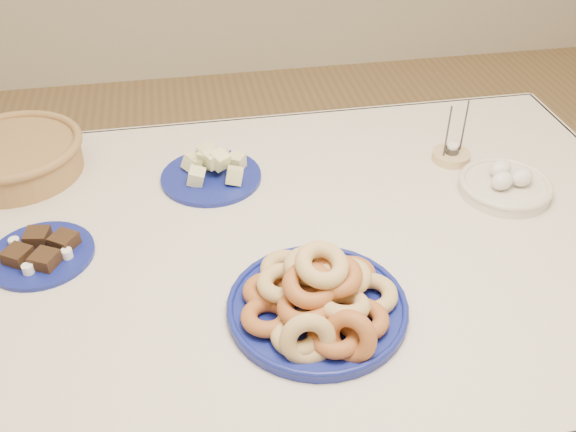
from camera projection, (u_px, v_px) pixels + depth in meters
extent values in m
cylinder|color=brown|center=(18.00, 286.00, 1.82)|extent=(0.06, 0.06, 0.72)
cylinder|color=brown|center=(481.00, 231.00, 2.02)|extent=(0.06, 0.06, 0.72)
cube|color=beige|center=(284.00, 243.00, 1.38)|extent=(1.70, 1.10, 0.02)
cube|color=beige|center=(252.00, 160.00, 1.89)|extent=(1.70, 0.01, 0.28)
cylinder|color=navy|center=(317.00, 308.00, 1.20)|extent=(0.40, 0.40, 0.02)
torus|color=navy|center=(317.00, 305.00, 1.19)|extent=(0.41, 0.41, 0.01)
torus|color=tan|center=(372.00, 295.00, 1.19)|extent=(0.13, 0.13, 0.04)
torus|color=brown|center=(351.00, 274.00, 1.24)|extent=(0.11, 0.11, 0.04)
torus|color=brown|center=(319.00, 266.00, 1.25)|extent=(0.13, 0.13, 0.04)
torus|color=tan|center=(285.00, 269.00, 1.25)|extent=(0.14, 0.14, 0.04)
torus|color=brown|center=(268.00, 290.00, 1.20)|extent=(0.13, 0.13, 0.04)
torus|color=brown|center=(268.00, 317.00, 1.14)|extent=(0.10, 0.10, 0.04)
torus|color=tan|center=(298.00, 333.00, 1.11)|extent=(0.12, 0.12, 0.04)
torus|color=brown|center=(335.00, 336.00, 1.11)|extent=(0.13, 0.13, 0.04)
torus|color=brown|center=(362.00, 319.00, 1.14)|extent=(0.10, 0.10, 0.03)
torus|color=tan|center=(345.00, 278.00, 1.18)|extent=(0.11, 0.11, 0.05)
torus|color=brown|center=(313.00, 267.00, 1.21)|extent=(0.12, 0.12, 0.04)
torus|color=tan|center=(283.00, 283.00, 1.17)|extent=(0.13, 0.13, 0.03)
torus|color=brown|center=(304.00, 306.00, 1.12)|extent=(0.10, 0.10, 0.04)
torus|color=tan|center=(343.00, 304.00, 1.13)|extent=(0.13, 0.13, 0.06)
torus|color=brown|center=(336.00, 276.00, 1.14)|extent=(0.14, 0.14, 0.04)
torus|color=tan|center=(310.00, 265.00, 1.17)|extent=(0.13, 0.13, 0.03)
torus|color=brown|center=(310.00, 285.00, 1.12)|extent=(0.13, 0.13, 0.05)
torus|color=tan|center=(322.00, 265.00, 1.13)|extent=(0.13, 0.14, 0.06)
torus|color=tan|center=(308.00, 340.00, 1.08)|extent=(0.10, 0.06, 0.10)
torus|color=brown|center=(350.00, 337.00, 1.09)|extent=(0.12, 0.11, 0.10)
cylinder|color=navy|center=(211.00, 177.00, 1.55)|extent=(0.28, 0.28, 0.01)
cube|color=#DDE18E|center=(220.00, 160.00, 1.52)|extent=(0.06, 0.06, 0.05)
cube|color=#DDE18E|center=(213.00, 159.00, 1.52)|extent=(0.05, 0.05, 0.04)
cube|color=#DDE18E|center=(193.00, 163.00, 1.56)|extent=(0.06, 0.05, 0.05)
cube|color=#DDE18E|center=(204.00, 160.00, 1.57)|extent=(0.05, 0.04, 0.05)
cube|color=#DDE18E|center=(199.00, 163.00, 1.55)|extent=(0.06, 0.05, 0.05)
cube|color=#DDE18E|center=(219.00, 158.00, 1.57)|extent=(0.06, 0.06, 0.05)
cube|color=#DDE18E|center=(196.00, 177.00, 1.51)|extent=(0.05, 0.05, 0.05)
cube|color=#DDE18E|center=(234.00, 176.00, 1.51)|extent=(0.05, 0.05, 0.05)
cube|color=#DDE18E|center=(236.00, 162.00, 1.56)|extent=(0.05, 0.05, 0.04)
cube|color=#DDE18E|center=(209.00, 156.00, 1.53)|extent=(0.06, 0.06, 0.05)
cube|color=#DDE18E|center=(207.00, 152.00, 1.54)|extent=(0.05, 0.05, 0.05)
cylinder|color=navy|center=(41.00, 255.00, 1.32)|extent=(0.26, 0.26, 0.01)
cube|color=black|center=(18.00, 255.00, 1.29)|extent=(0.07, 0.07, 0.03)
cube|color=black|center=(45.00, 259.00, 1.28)|extent=(0.06, 0.06, 0.03)
cube|color=black|center=(37.00, 237.00, 1.34)|extent=(0.05, 0.05, 0.03)
cube|color=black|center=(64.00, 241.00, 1.33)|extent=(0.07, 0.07, 0.03)
cylinder|color=white|center=(14.00, 243.00, 1.33)|extent=(0.03, 0.03, 0.02)
cylinder|color=white|center=(28.00, 269.00, 1.27)|extent=(0.03, 0.03, 0.02)
cylinder|color=white|center=(67.00, 253.00, 1.30)|extent=(0.03, 0.03, 0.02)
cylinder|color=brown|center=(15.00, 159.00, 1.56)|extent=(0.41, 0.41, 0.08)
torus|color=brown|center=(11.00, 145.00, 1.53)|extent=(0.44, 0.44, 0.02)
cylinder|color=tan|center=(451.00, 156.00, 1.62)|extent=(0.12, 0.12, 0.02)
cylinder|color=#3D3D42|center=(452.00, 150.00, 1.61)|extent=(0.04, 0.04, 0.01)
cylinder|color=white|center=(453.00, 146.00, 1.60)|extent=(0.04, 0.04, 0.01)
cylinder|color=#3D3D42|center=(448.00, 132.00, 1.56)|extent=(0.01, 0.01, 0.14)
cylinder|color=#3D3D42|center=(464.00, 126.00, 1.58)|extent=(0.01, 0.01, 0.14)
cylinder|color=beige|center=(504.00, 188.00, 1.50)|extent=(0.26, 0.26, 0.03)
torus|color=beige|center=(506.00, 183.00, 1.49)|extent=(0.27, 0.27, 0.02)
ellipsoid|color=white|center=(502.00, 181.00, 1.46)|extent=(0.07, 0.06, 0.04)
ellipsoid|color=white|center=(522.00, 177.00, 1.47)|extent=(0.07, 0.06, 0.04)
ellipsoid|color=white|center=(501.00, 169.00, 1.50)|extent=(0.07, 0.06, 0.04)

